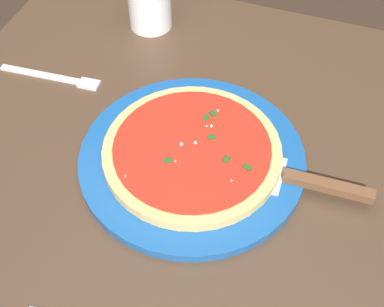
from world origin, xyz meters
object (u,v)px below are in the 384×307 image
pizza_server (300,180)px  cup_tall_drink (149,1)px  fork (56,78)px  pizza (192,151)px  serving_plate (192,159)px

pizza_server → cup_tall_drink: 0.46m
pizza_server → fork: pizza_server is taller
cup_tall_drink → fork: bearing=-116.3°
cup_tall_drink → fork: size_ratio=0.58×
cup_tall_drink → pizza: bearing=-57.5°
fork → pizza: bearing=-18.6°
pizza → pizza_server: (0.16, 0.00, -0.00)m
serving_plate → pizza_server: (0.16, 0.01, 0.01)m
cup_tall_drink → fork: cup_tall_drink is taller
serving_plate → pizza: bearing=43.6°
serving_plate → fork: bearing=161.4°
pizza → cup_tall_drink: 0.35m
pizza_server → fork: size_ratio=1.18×
pizza_server → cup_tall_drink: bearing=140.4°
pizza → fork: 0.31m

